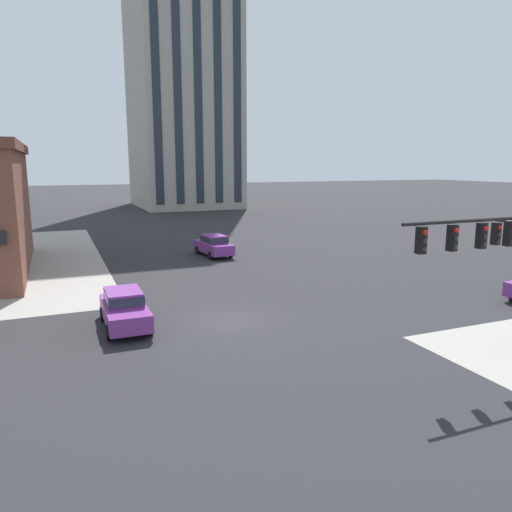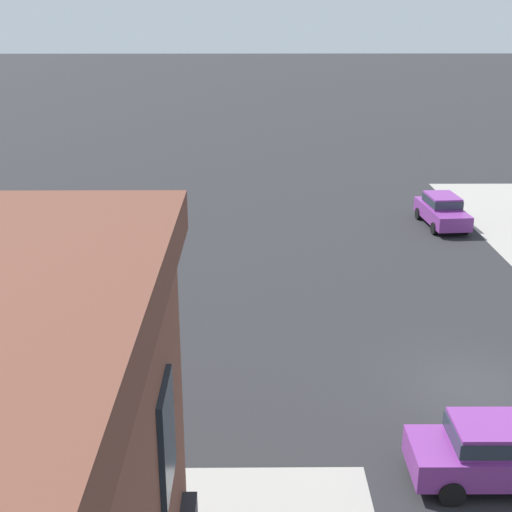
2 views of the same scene
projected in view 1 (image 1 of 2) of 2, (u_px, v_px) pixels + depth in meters
ground_plane at (228, 320)px, 22.70m from camera, size 320.00×320.00×0.00m
traffic_signal_main at (498, 254)px, 17.65m from camera, size 6.26×2.09×6.05m
car_main_southbound_near at (214, 245)px, 38.36m from camera, size 2.17×4.53×1.68m
car_main_southbound_far at (124, 307)px, 21.55m from camera, size 1.91×4.41×1.68m
residential_tower_skyline_right at (180, 17)px, 78.71m from camera, size 15.82×20.06×60.99m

